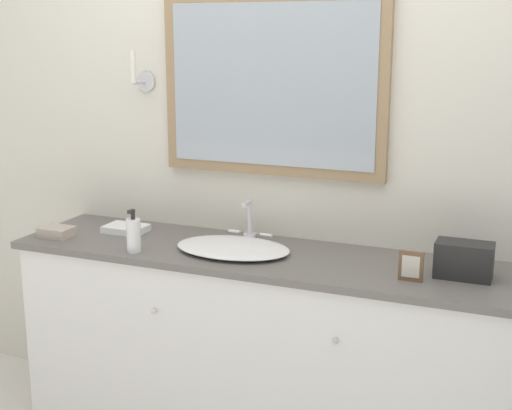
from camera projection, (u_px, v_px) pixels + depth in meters
The scene contains 8 objects.
wall_back at pixel (290, 142), 3.07m from camera, with size 8.00×0.18×2.55m.
vanity_counter at pixel (265, 351), 3.00m from camera, with size 2.15×0.53×0.86m.
sink_basin at pixel (233, 247), 2.93m from camera, with size 0.48×0.37×0.18m.
soap_bottle at pixel (134, 235), 2.91m from camera, with size 0.06×0.06×0.18m.
appliance_box at pixel (464, 260), 2.60m from camera, with size 0.21×0.11×0.13m.
picture_frame at pixel (411, 266), 2.57m from camera, with size 0.09×0.01×0.11m.
hand_towel_near_sink at pixel (126, 229), 3.21m from camera, with size 0.18×0.13×0.03m.
hand_towel_far_corner at pixel (57, 232), 3.14m from camera, with size 0.14×0.11×0.04m.
Camera 1 is at (1.02, -2.30, 1.74)m, focal length 50.00 mm.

